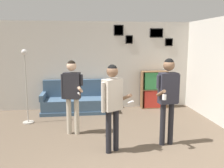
{
  "coord_description": "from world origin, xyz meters",
  "views": [
    {
      "loc": [
        -0.87,
        -3.35,
        2.1
      ],
      "look_at": [
        -0.2,
        2.2,
        1.14
      ],
      "focal_mm": 40.0,
      "sensor_mm": 36.0,
      "label": 1
    }
  ],
  "objects_px": {
    "couch": "(76,102)",
    "person_player_foreground_left": "(72,89)",
    "person_player_foreground_center": "(112,99)",
    "floor_lamp": "(26,84)",
    "person_watcher_holding_cup": "(168,92)",
    "bookshelf": "(154,90)"
  },
  "relations": [
    {
      "from": "couch",
      "to": "person_player_foreground_left",
      "type": "distance_m",
      "value": 1.98
    },
    {
      "from": "person_player_foreground_left",
      "to": "person_player_foreground_center",
      "type": "xyz_separation_m",
      "value": [
        0.78,
        -1.04,
        -0.0
      ]
    },
    {
      "from": "couch",
      "to": "floor_lamp",
      "type": "bearing_deg",
      "value": -143.14
    },
    {
      "from": "person_player_foreground_left",
      "to": "person_player_foreground_center",
      "type": "bearing_deg",
      "value": -52.95
    },
    {
      "from": "couch",
      "to": "person_player_foreground_left",
      "type": "relative_size",
      "value": 1.2
    },
    {
      "from": "person_watcher_holding_cup",
      "to": "person_player_foreground_left",
      "type": "bearing_deg",
      "value": 156.43
    },
    {
      "from": "couch",
      "to": "floor_lamp",
      "type": "height_order",
      "value": "floor_lamp"
    },
    {
      "from": "bookshelf",
      "to": "person_player_foreground_center",
      "type": "height_order",
      "value": "person_player_foreground_center"
    },
    {
      "from": "bookshelf",
      "to": "person_player_foreground_center",
      "type": "bearing_deg",
      "value": -119.08
    },
    {
      "from": "bookshelf",
      "to": "couch",
      "type": "bearing_deg",
      "value": -175.57
    },
    {
      "from": "person_watcher_holding_cup",
      "to": "couch",
      "type": "bearing_deg",
      "value": 125.26
    },
    {
      "from": "couch",
      "to": "person_watcher_holding_cup",
      "type": "bearing_deg",
      "value": -54.74
    },
    {
      "from": "couch",
      "to": "person_player_foreground_center",
      "type": "distance_m",
      "value": 3.06
    },
    {
      "from": "person_player_foreground_left",
      "to": "bookshelf",
      "type": "bearing_deg",
      "value": 39.23
    },
    {
      "from": "person_player_foreground_center",
      "to": "floor_lamp",
      "type": "bearing_deg",
      "value": 135.18
    },
    {
      "from": "person_player_foreground_left",
      "to": "person_watcher_holding_cup",
      "type": "xyz_separation_m",
      "value": [
        1.92,
        -0.84,
        0.06
      ]
    },
    {
      "from": "person_watcher_holding_cup",
      "to": "bookshelf",
      "type": "bearing_deg",
      "value": 78.88
    },
    {
      "from": "floor_lamp",
      "to": "person_player_foreground_left",
      "type": "relative_size",
      "value": 1.13
    },
    {
      "from": "person_player_foreground_center",
      "to": "person_watcher_holding_cup",
      "type": "bearing_deg",
      "value": 9.8
    },
    {
      "from": "floor_lamp",
      "to": "person_player_foreground_center",
      "type": "distance_m",
      "value": 2.78
    },
    {
      "from": "couch",
      "to": "person_watcher_holding_cup",
      "type": "relative_size",
      "value": 1.14
    },
    {
      "from": "floor_lamp",
      "to": "person_watcher_holding_cup",
      "type": "xyz_separation_m",
      "value": [
        3.11,
        -1.76,
        0.08
      ]
    }
  ]
}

